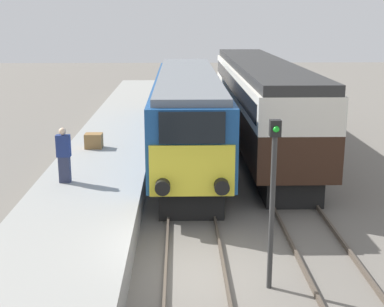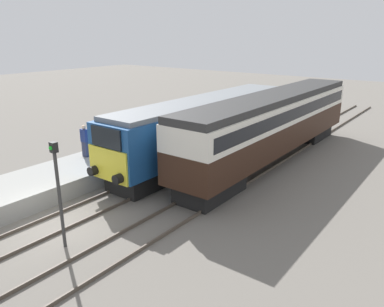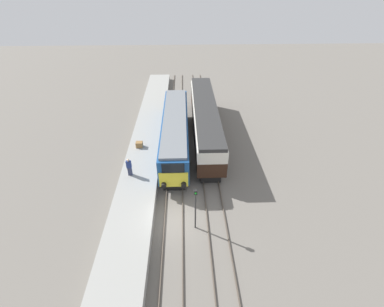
{
  "view_description": "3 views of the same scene",
  "coord_description": "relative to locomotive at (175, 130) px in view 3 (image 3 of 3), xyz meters",
  "views": [
    {
      "loc": [
        -0.36,
        -11.84,
        6.13
      ],
      "look_at": [
        0.0,
        3.02,
        2.27
      ],
      "focal_mm": 50.0,
      "sensor_mm": 36.0,
      "label": 1
    },
    {
      "loc": [
        12.61,
        -7.42,
        7.39
      ],
      "look_at": [
        1.7,
        7.02,
        1.6
      ],
      "focal_mm": 35.0,
      "sensor_mm": 36.0,
      "label": 2
    },
    {
      "loc": [
        1.03,
        -13.55,
        16.29
      ],
      "look_at": [
        1.7,
        7.02,
        1.6
      ],
      "focal_mm": 24.0,
      "sensor_mm": 36.0,
      "label": 3
    }
  ],
  "objects": [
    {
      "name": "luggage_crate",
      "position": [
        -3.86,
        -1.18,
        -0.98
      ],
      "size": [
        0.7,
        0.56,
        0.6
      ],
      "color": "olive",
      "rests_on": "platform_left"
    },
    {
      "name": "locomotive",
      "position": [
        0.0,
        0.0,
        0.0
      ],
      "size": [
        2.7,
        15.76,
        3.79
      ],
      "color": "black",
      "rests_on": "ground_plane"
    },
    {
      "name": "ground_plane",
      "position": [
        0.0,
        -10.64,
        -2.14
      ],
      "size": [
        120.0,
        120.0,
        0.0
      ],
      "primitive_type": "plane",
      "color": "slate"
    },
    {
      "name": "signal_post",
      "position": [
        1.7,
        -11.31,
        0.21
      ],
      "size": [
        0.24,
        0.28,
        3.96
      ],
      "color": "#333333",
      "rests_on": "ground_plane"
    },
    {
      "name": "rails_far_track",
      "position": [
        3.4,
        -5.64,
        -2.07
      ],
      "size": [
        1.5,
        60.0,
        0.14
      ],
      "color": "#4C4238",
      "rests_on": "ground_plane"
    },
    {
      "name": "passenger_carriage",
      "position": [
        3.4,
        2.21,
        0.33
      ],
      "size": [
        2.75,
        17.62,
        4.09
      ],
      "color": "black",
      "rests_on": "ground_plane"
    },
    {
      "name": "person_on_platform",
      "position": [
        -4.08,
        -5.79,
        -0.38
      ],
      "size": [
        0.44,
        0.26,
        1.8
      ],
      "color": "#2D334C",
      "rests_on": "platform_left"
    },
    {
      "name": "rails_near_track",
      "position": [
        0.0,
        -5.64,
        -2.07
      ],
      "size": [
        1.51,
        60.0,
        0.14
      ],
      "color": "#4C4238",
      "rests_on": "ground_plane"
    },
    {
      "name": "platform_left",
      "position": [
        -3.3,
        -2.64,
        -1.71
      ],
      "size": [
        3.5,
        50.0,
        0.86
      ],
      "color": "gray",
      "rests_on": "ground_plane"
    }
  ]
}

